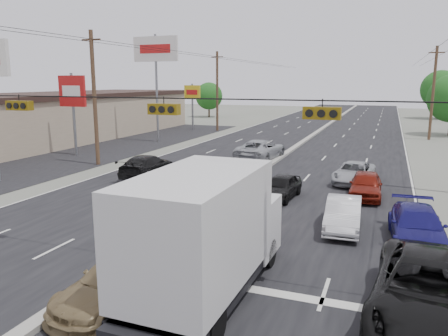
# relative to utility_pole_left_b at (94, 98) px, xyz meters

# --- Properties ---
(ground) EXTENTS (200.00, 200.00, 0.00)m
(ground) POSITION_rel_utility_pole_left_b_xyz_m (12.50, -15.00, -5.11)
(ground) COLOR #606356
(ground) RESTS_ON ground
(road_surface) EXTENTS (20.00, 160.00, 0.02)m
(road_surface) POSITION_rel_utility_pole_left_b_xyz_m (12.50, 15.00, -5.11)
(road_surface) COLOR black
(road_surface) RESTS_ON ground
(center_median) EXTENTS (0.50, 160.00, 0.20)m
(center_median) POSITION_rel_utility_pole_left_b_xyz_m (12.50, 15.00, -5.01)
(center_median) COLOR gray
(center_median) RESTS_ON ground
(strip_mall) EXTENTS (12.00, 42.00, 4.60)m
(strip_mall) POSITION_rel_utility_pole_left_b_xyz_m (-13.50, 10.00, -2.81)
(strip_mall) COLOR tan
(strip_mall) RESTS_ON ground
(parking_lot) EXTENTS (10.00, 42.00, 0.02)m
(parking_lot) POSITION_rel_utility_pole_left_b_xyz_m (-4.50, 10.00, -5.11)
(parking_lot) COLOR black
(parking_lot) RESTS_ON ground
(utility_pole_left_b) EXTENTS (1.60, 0.30, 10.00)m
(utility_pole_left_b) POSITION_rel_utility_pole_left_b_xyz_m (0.00, 0.00, 0.00)
(utility_pole_left_b) COLOR #422D1E
(utility_pole_left_b) RESTS_ON ground
(utility_pole_left_c) EXTENTS (1.60, 0.30, 10.00)m
(utility_pole_left_c) POSITION_rel_utility_pole_left_b_xyz_m (0.00, 25.00, 0.00)
(utility_pole_left_c) COLOR #422D1E
(utility_pole_left_c) RESTS_ON ground
(utility_pole_right_c) EXTENTS (1.60, 0.30, 10.00)m
(utility_pole_right_c) POSITION_rel_utility_pole_left_b_xyz_m (25.00, 25.00, 0.00)
(utility_pole_right_c) COLOR #422D1E
(utility_pole_right_c) RESTS_ON ground
(traffic_signals) EXTENTS (25.00, 0.30, 0.54)m
(traffic_signals) POSITION_rel_utility_pole_left_b_xyz_m (13.90, -15.00, 0.39)
(traffic_signals) COLOR black
(traffic_signals) RESTS_ON ground
(pole_sign_mid) EXTENTS (2.60, 0.25, 7.00)m
(pole_sign_mid) POSITION_rel_utility_pole_left_b_xyz_m (-4.50, 3.00, 0.01)
(pole_sign_mid) COLOR slate
(pole_sign_mid) RESTS_ON ground
(pole_sign_billboard) EXTENTS (5.00, 0.25, 11.00)m
(pole_sign_billboard) POSITION_rel_utility_pole_left_b_xyz_m (-2.00, 13.00, 3.76)
(pole_sign_billboard) COLOR slate
(pole_sign_billboard) RESTS_ON ground
(pole_sign_far) EXTENTS (2.20, 0.25, 6.00)m
(pole_sign_far) POSITION_rel_utility_pole_left_b_xyz_m (-3.50, 25.00, -0.70)
(pole_sign_far) COLOR slate
(pole_sign_far) RESTS_ON ground
(tree_left_far) EXTENTS (4.80, 4.80, 6.12)m
(tree_left_far) POSITION_rel_utility_pole_left_b_xyz_m (-9.50, 45.00, -1.39)
(tree_left_far) COLOR #382619
(tree_left_far) RESTS_ON ground
(tree_right_far) EXTENTS (6.40, 6.40, 8.16)m
(tree_right_far) POSITION_rel_utility_pole_left_b_xyz_m (28.50, 55.00, -0.15)
(tree_right_far) COLOR #382619
(tree_right_far) RESTS_ON ground
(box_truck) EXTENTS (2.79, 7.65, 3.86)m
(box_truck) POSITION_rel_utility_pole_left_b_xyz_m (16.00, -16.25, -3.13)
(box_truck) COLOR black
(box_truck) RESTS_ON ground
(tan_sedan) EXTENTS (2.58, 4.99, 1.38)m
(tan_sedan) POSITION_rel_utility_pole_left_b_xyz_m (13.90, -17.59, -4.42)
(tan_sedan) COLOR olive
(tan_sedan) RESTS_ON ground
(red_sedan) EXTENTS (1.92, 4.37, 1.40)m
(red_sedan) POSITION_rel_utility_pole_left_b_xyz_m (13.90, -10.01, -4.41)
(red_sedan) COLOR #AF100A
(red_sedan) RESTS_ON ground
(black_suv) EXTENTS (3.42, 6.52, 1.75)m
(black_suv) POSITION_rel_utility_pole_left_b_xyz_m (22.10, -15.61, -4.23)
(black_suv) COLOR black
(black_suv) RESTS_ON ground
(queue_car_a) EXTENTS (1.85, 3.95, 1.31)m
(queue_car_a) POSITION_rel_utility_pole_left_b_xyz_m (15.50, -4.67, -4.45)
(queue_car_a) COLOR black
(queue_car_a) RESTS_ON ground
(queue_car_b) EXTENTS (1.64, 4.19, 1.36)m
(queue_car_b) POSITION_rel_utility_pole_left_b_xyz_m (19.20, -8.72, -4.43)
(queue_car_b) COLOR silver
(queue_car_b) RESTS_ON ground
(queue_car_c) EXTENTS (2.59, 4.87, 1.30)m
(queue_car_c) POSITION_rel_utility_pole_left_b_xyz_m (18.94, 0.52, -4.46)
(queue_car_c) COLOR #A2A5A9
(queue_car_c) RESTS_ON ground
(queue_car_d) EXTENTS (2.28, 5.01, 1.42)m
(queue_car_d) POSITION_rel_utility_pole_left_b_xyz_m (22.10, -9.51, -4.40)
(queue_car_d) COLOR navy
(queue_car_d) RESTS_ON ground
(queue_car_e) EXTENTS (1.78, 4.23, 1.43)m
(queue_car_e) POSITION_rel_utility_pole_left_b_xyz_m (19.82, -2.88, -4.39)
(queue_car_e) COLOR maroon
(queue_car_e) RESTS_ON ground
(oncoming_near) EXTENTS (2.30, 5.18, 1.48)m
(oncoming_near) POSITION_rel_utility_pole_left_b_xyz_m (5.80, -2.47, -4.37)
(oncoming_near) COLOR black
(oncoming_near) RESTS_ON ground
(oncoming_far) EXTENTS (3.25, 6.13, 1.64)m
(oncoming_far) POSITION_rel_utility_pole_left_b_xyz_m (11.10, 6.58, -4.29)
(oncoming_far) COLOR #999BA0
(oncoming_far) RESTS_ON ground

